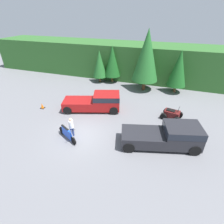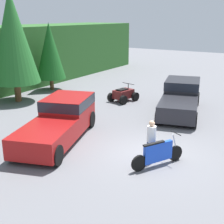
{
  "view_description": "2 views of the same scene",
  "coord_description": "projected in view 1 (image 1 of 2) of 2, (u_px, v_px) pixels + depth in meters",
  "views": [
    {
      "loc": [
        6.18,
        -9.97,
        8.92
      ],
      "look_at": [
        1.74,
        2.93,
        0.95
      ],
      "focal_mm": 28.0,
      "sensor_mm": 36.0,
      "label": 1
    },
    {
      "loc": [
        -11.11,
        -4.93,
        5.61
      ],
      "look_at": [
        1.74,
        2.93,
        0.95
      ],
      "focal_mm": 50.0,
      "sensor_mm": 36.0,
      "label": 2
    }
  ],
  "objects": [
    {
      "name": "pickup_truck_red",
      "position": [
        97.0,
        101.0,
        17.66
      ],
      "size": [
        6.01,
        3.74,
        1.78
      ],
      "rotation": [
        0.0,
        0.0,
        0.32
      ],
      "color": "maroon",
      "rests_on": "ground_plane"
    },
    {
      "name": "tree_left",
      "position": [
        100.0,
        64.0,
        23.87
      ],
      "size": [
        1.93,
        1.93,
        4.39
      ],
      "color": "brown",
      "rests_on": "ground_plane"
    },
    {
      "name": "ground_plane",
      "position": [
        81.0,
        135.0,
        14.37
      ],
      "size": [
        80.0,
        80.0,
        0.0
      ],
      "primitive_type": "plane",
      "color": "slate"
    },
    {
      "name": "tree_right",
      "position": [
        179.0,
        68.0,
        20.46
      ],
      "size": [
        2.27,
        2.27,
        5.15
      ],
      "color": "brown",
      "rests_on": "ground_plane"
    },
    {
      "name": "tree_mid_left",
      "position": [
        112.0,
        61.0,
        23.68
      ],
      "size": [
        2.2,
        2.2,
        5.01
      ],
      "color": "brown",
      "rests_on": "ground_plane"
    },
    {
      "name": "tree_mid_right",
      "position": [
        147.0,
        56.0,
        20.57
      ],
      "size": [
        3.21,
        3.21,
        7.31
      ],
      "color": "brown",
      "rests_on": "ground_plane"
    },
    {
      "name": "dirt_bike",
      "position": [
        67.0,
        134.0,
        13.77
      ],
      "size": [
        2.18,
        1.29,
        1.22
      ],
      "rotation": [
        0.0,
        0.0,
        -0.49
      ],
      "color": "black",
      "rests_on": "ground_plane"
    },
    {
      "name": "rider_person",
      "position": [
        71.0,
        127.0,
        13.82
      ],
      "size": [
        0.41,
        0.41,
        1.73
      ],
      "rotation": [
        0.0,
        0.0,
        -0.16
      ],
      "color": "navy",
      "rests_on": "ground_plane"
    },
    {
      "name": "hillside_backdrop",
      "position": [
        129.0,
        60.0,
        26.22
      ],
      "size": [
        44.0,
        6.0,
        4.81
      ],
      "color": "#2D6028",
      "rests_on": "ground_plane"
    },
    {
      "name": "quad_atv",
      "position": [
        172.0,
        114.0,
        16.44
      ],
      "size": [
        2.08,
        1.67,
        1.17
      ],
      "rotation": [
        0.0,
        0.0,
        -0.2
      ],
      "color": "black",
      "rests_on": "ground_plane"
    },
    {
      "name": "traffic_cone",
      "position": [
        42.0,
        106.0,
        18.26
      ],
      "size": [
        0.42,
        0.42,
        0.55
      ],
      "color": "black",
      "rests_on": "ground_plane"
    },
    {
      "name": "pickup_truck_second",
      "position": [
        168.0,
        135.0,
        12.89
      ],
      "size": [
        6.06,
        3.51,
        1.78
      ],
      "rotation": [
        0.0,
        0.0,
        0.27
      ],
      "color": "#232328",
      "rests_on": "ground_plane"
    }
  ]
}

